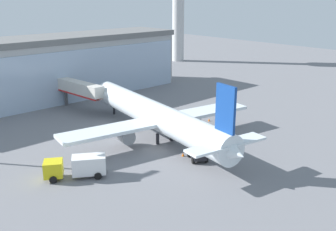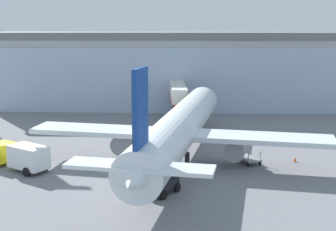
{
  "view_description": "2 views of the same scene",
  "coord_description": "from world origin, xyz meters",
  "px_view_note": "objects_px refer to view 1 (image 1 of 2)",
  "views": [
    {
      "loc": [
        -34.04,
        -40.29,
        21.42
      ],
      "look_at": [
        5.18,
        4.27,
        2.98
      ],
      "focal_mm": 42.0,
      "sensor_mm": 36.0,
      "label": 1
    },
    {
      "loc": [
        4.37,
        -44.53,
        14.45
      ],
      "look_at": [
        1.05,
        5.91,
        4.52
      ],
      "focal_mm": 50.0,
      "sensor_mm": 36.0,
      "label": 2
    }
  ],
  "objects_px": {
    "jet_bridge": "(79,89)",
    "baggage_cart": "(192,126)",
    "safety_cone_wingtip": "(209,120)",
    "airplane": "(157,116)",
    "catering_truck": "(78,166)",
    "safety_cone_nose": "(183,154)",
    "pushback_tug": "(198,153)"
  },
  "relations": [
    {
      "from": "jet_bridge",
      "to": "baggage_cart",
      "type": "height_order",
      "value": "jet_bridge"
    },
    {
      "from": "airplane",
      "to": "catering_truck",
      "type": "relative_size",
      "value": 5.23
    },
    {
      "from": "jet_bridge",
      "to": "safety_cone_wingtip",
      "type": "distance_m",
      "value": 25.45
    },
    {
      "from": "airplane",
      "to": "safety_cone_nose",
      "type": "bearing_deg",
      "value": 174.91
    },
    {
      "from": "pushback_tug",
      "to": "airplane",
      "type": "bearing_deg",
      "value": 22.06
    },
    {
      "from": "jet_bridge",
      "to": "safety_cone_nose",
      "type": "bearing_deg",
      "value": 173.29
    },
    {
      "from": "pushback_tug",
      "to": "safety_cone_wingtip",
      "type": "xyz_separation_m",
      "value": [
        13.53,
        10.5,
        -0.7
      ]
    },
    {
      "from": "airplane",
      "to": "catering_truck",
      "type": "distance_m",
      "value": 16.55
    },
    {
      "from": "jet_bridge",
      "to": "safety_cone_nose",
      "type": "xyz_separation_m",
      "value": [
        -0.66,
        -29.52,
        -3.9
      ]
    },
    {
      "from": "safety_cone_wingtip",
      "to": "airplane",
      "type": "bearing_deg",
      "value": -177.83
    },
    {
      "from": "airplane",
      "to": "pushback_tug",
      "type": "distance_m",
      "value": 10.43
    },
    {
      "from": "jet_bridge",
      "to": "safety_cone_wingtip",
      "type": "relative_size",
      "value": 23.68
    },
    {
      "from": "catering_truck",
      "to": "pushback_tug",
      "type": "height_order",
      "value": "catering_truck"
    },
    {
      "from": "jet_bridge",
      "to": "baggage_cart",
      "type": "distance_m",
      "value": 23.86
    },
    {
      "from": "catering_truck",
      "to": "safety_cone_nose",
      "type": "height_order",
      "value": "catering_truck"
    },
    {
      "from": "safety_cone_wingtip",
      "to": "baggage_cart",
      "type": "bearing_deg",
      "value": -171.14
    },
    {
      "from": "safety_cone_nose",
      "to": "safety_cone_wingtip",
      "type": "relative_size",
      "value": 1.0
    },
    {
      "from": "pushback_tug",
      "to": "jet_bridge",
      "type": "bearing_deg",
      "value": 28.93
    },
    {
      "from": "airplane",
      "to": "safety_cone_nose",
      "type": "height_order",
      "value": "airplane"
    },
    {
      "from": "baggage_cart",
      "to": "safety_cone_nose",
      "type": "xyz_separation_m",
      "value": [
        -9.14,
        -7.52,
        -0.23
      ]
    },
    {
      "from": "airplane",
      "to": "catering_truck",
      "type": "height_order",
      "value": "airplane"
    },
    {
      "from": "jet_bridge",
      "to": "safety_cone_wingtip",
      "type": "height_order",
      "value": "jet_bridge"
    },
    {
      "from": "catering_truck",
      "to": "safety_cone_nose",
      "type": "bearing_deg",
      "value": -164.5
    },
    {
      "from": "catering_truck",
      "to": "safety_cone_nose",
      "type": "distance_m",
      "value": 14.6
    },
    {
      "from": "catering_truck",
      "to": "baggage_cart",
      "type": "relative_size",
      "value": 2.3
    },
    {
      "from": "baggage_cart",
      "to": "safety_cone_wingtip",
      "type": "height_order",
      "value": "baggage_cart"
    },
    {
      "from": "catering_truck",
      "to": "airplane",
      "type": "bearing_deg",
      "value": -135.13
    },
    {
      "from": "airplane",
      "to": "catering_truck",
      "type": "xyz_separation_m",
      "value": [
        -15.91,
        -4.07,
        -2.11
      ]
    },
    {
      "from": "jet_bridge",
      "to": "airplane",
      "type": "height_order",
      "value": "airplane"
    },
    {
      "from": "catering_truck",
      "to": "baggage_cart",
      "type": "distance_m",
      "value": 23.52
    },
    {
      "from": "safety_cone_wingtip",
      "to": "safety_cone_nose",
      "type": "bearing_deg",
      "value": -149.62
    },
    {
      "from": "catering_truck",
      "to": "safety_cone_wingtip",
      "type": "relative_size",
      "value": 13.47
    }
  ]
}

